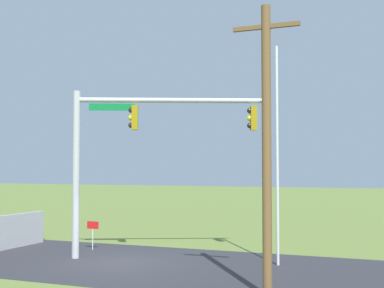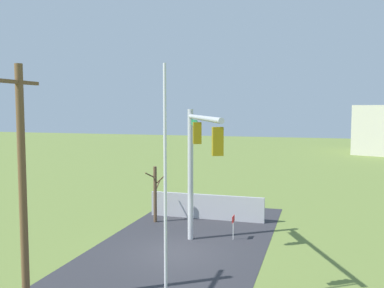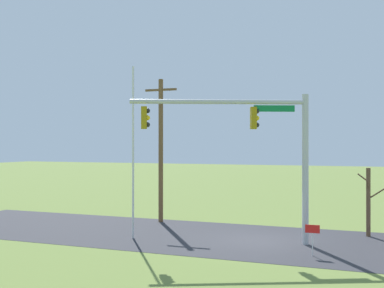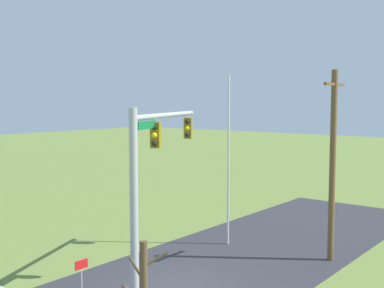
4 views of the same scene
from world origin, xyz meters
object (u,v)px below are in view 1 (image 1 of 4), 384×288
object	(u,v)px
open_sign	(93,229)
signal_mast	(130,140)
utility_pole	(267,144)
flagpole	(277,155)

from	to	relation	value
open_sign	signal_mast	bearing A→B (deg)	153.68
utility_pole	open_sign	xyz separation A→B (m)	(8.98, -5.36, -3.29)
flagpole	open_sign	world-z (taller)	flagpole
signal_mast	flagpole	size ratio (longest dim) A/B	0.89
flagpole	open_sign	xyz separation A→B (m)	(8.21, -0.60, -3.10)
utility_pole	open_sign	world-z (taller)	utility_pole
open_sign	flagpole	bearing A→B (deg)	175.79
signal_mast	flagpole	world-z (taller)	flagpole
signal_mast	flagpole	xyz separation A→B (m)	(-5.75, -0.61, -0.63)
signal_mast	flagpole	bearing A→B (deg)	-173.89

